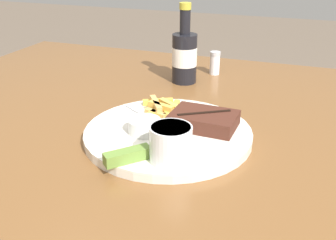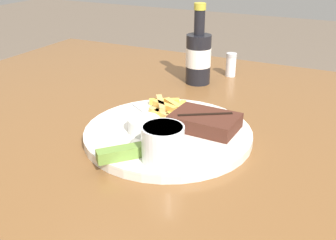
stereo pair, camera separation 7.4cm
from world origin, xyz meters
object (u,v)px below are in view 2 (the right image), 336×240
Objects in this scene: steak_portion at (205,121)px; dipping_sauce_cup at (144,124)px; dinner_plate at (168,134)px; coleslaw_cup at (163,142)px; salt_shaker at (231,65)px; fork_utensil at (147,113)px; beer_bottle at (198,56)px; pickle_spear at (120,153)px.

dipping_sauce_cup is (-0.10, -0.06, 0.00)m from steak_portion.
coleslaw_cup is (0.04, -0.11, 0.04)m from dinner_plate.
steak_portion is at bearing 33.40° from dipping_sauce_cup.
salt_shaker reaches higher than dipping_sauce_cup.
beer_bottle is (-0.00, 0.28, 0.05)m from fork_utensil.
coleslaw_cup is 1.14× the size of dipping_sauce_cup.
fork_utensil is 0.38m from salt_shaker.
beer_bottle is at bearing 114.75° from steak_portion.
dipping_sauce_cup is at bearing 98.07° from pickle_spear.
beer_bottle is (-0.05, 0.46, 0.05)m from pickle_spear.
beer_bottle is (-0.04, 0.35, 0.04)m from dipping_sauce_cup.
steak_portion is 0.19m from pickle_spear.
coleslaw_cup is 0.45m from beer_bottle.
coleslaw_cup is 0.96× the size of pickle_spear.
steak_portion is (0.06, 0.04, 0.02)m from dinner_plate.
dinner_plate is at bearing 112.28° from coleslaw_cup.
salt_shaker is at bearing 86.88° from dipping_sauce_cup.
steak_portion is 0.61× the size of beer_bottle.
beer_bottle is 3.19× the size of salt_shaker.
dinner_plate is 4.94× the size of salt_shaker.
dinner_plate is 2.52× the size of steak_portion.
beer_bottle reaches higher than dipping_sauce_cup.
steak_portion is 1.96× the size of salt_shaker.
fork_utensil is at bearing -89.75° from beer_bottle.
pickle_spear is (-0.07, -0.03, -0.02)m from coleslaw_cup.
pickle_spear is at bearing -115.77° from steak_portion.
steak_portion is 1.07× the size of fork_utensil.
dipping_sauce_cup reaches higher than pickle_spear.
coleslaw_cup is at bearing -44.60° from dipping_sauce_cup.
coleslaw_cup is at bearing -20.09° from fork_utensil.
steak_portion is 2.08× the size of dipping_sauce_cup.
fork_utensil is (-0.07, 0.05, 0.01)m from dinner_plate.
dipping_sauce_cup is 0.84× the size of pickle_spear.
beer_bottle is 0.12m from salt_shaker.
dipping_sauce_cup reaches higher than dinner_plate.
coleslaw_cup is at bearing -96.67° from steak_portion.
dinner_plate is at bearing -77.42° from beer_bottle.
salt_shaker is (-0.07, 0.38, 0.00)m from steak_portion.
coleslaw_cup reaches higher than steak_portion.
steak_portion is 0.12m from dipping_sauce_cup.
coleslaw_cup is (-0.02, -0.14, 0.02)m from steak_portion.
dipping_sauce_cup is (-0.08, 0.08, -0.02)m from coleslaw_cup.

